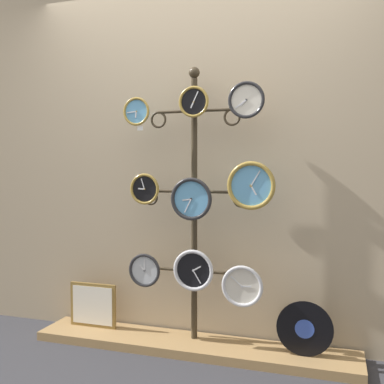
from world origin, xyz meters
TOP-DOWN VIEW (x-y plane):
  - ground_plane at (0.00, 0.00)m, footprint 12.00×12.00m
  - shop_wall at (0.00, 0.57)m, footprint 4.40×0.04m
  - low_shelf at (0.00, 0.35)m, footprint 2.20×0.36m
  - display_stand at (0.00, 0.41)m, footprint 0.78×0.43m
  - clock_top_left at (-0.38, 0.31)m, footprint 0.19×0.04m
  - clock_top_center at (0.03, 0.31)m, footprint 0.20×0.04m
  - clock_top_right at (0.37, 0.33)m, footprint 0.23×0.04m
  - clock_middle_left at (-0.32, 0.30)m, footprint 0.21×0.04m
  - clock_middle_center at (0.02, 0.30)m, footprint 0.28×0.04m
  - clock_middle_right at (0.41, 0.31)m, footprint 0.31×0.04m
  - clock_bottom_left at (-0.33, 0.33)m, footprint 0.23×0.04m
  - clock_bottom_center at (0.03, 0.30)m, footprint 0.28×0.04m
  - clock_bottom_right at (0.36, 0.30)m, footprint 0.27×0.04m
  - vinyl_record at (0.74, 0.33)m, footprint 0.35×0.01m
  - picture_frame at (-0.78, 0.39)m, footprint 0.37×0.02m
  - price_tag_upper at (-0.35, 0.31)m, footprint 0.04×0.00m

SIDE VIEW (x-z plane):
  - ground_plane at x=0.00m, z-range 0.00..0.00m
  - low_shelf at x=0.00m, z-range 0.00..0.06m
  - picture_frame at x=-0.78m, z-range 0.06..0.38m
  - vinyl_record at x=0.74m, z-range 0.06..0.41m
  - clock_bottom_right at x=0.36m, z-range 0.34..0.61m
  - clock_bottom_left at x=-0.33m, z-range 0.41..0.64m
  - clock_bottom_center at x=0.03m, z-range 0.42..0.69m
  - display_stand at x=0.00m, z-range -0.33..1.57m
  - clock_middle_center at x=0.02m, z-range 0.88..1.17m
  - clock_middle_left at x=-0.32m, z-range 0.98..1.19m
  - clock_middle_right at x=0.41m, z-range 0.96..1.27m
  - shop_wall at x=0.00m, z-range 0.00..2.80m
  - price_tag_upper at x=-0.35m, z-range 1.48..1.51m
  - clock_top_left at x=-0.38m, z-range 1.51..1.70m
  - clock_top_right at x=0.37m, z-range 1.54..1.77m
  - clock_top_center at x=0.03m, z-range 1.55..1.76m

